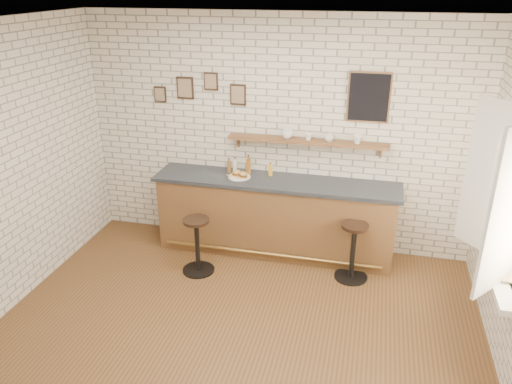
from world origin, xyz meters
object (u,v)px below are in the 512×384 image
Objects in this scene: bar_stool_right at (353,250)px; book_upper at (499,274)px; bar_stool_left at (197,244)px; book_lower at (499,275)px; bitters_bottle_white at (235,166)px; shelf_cup_b at (308,137)px; ciabatta_sandwich at (240,174)px; shelf_cup_c at (329,138)px; shelf_cup_d at (358,139)px; shelf_cup_a at (287,134)px; condiment_bottle_yellow at (270,170)px; sandwich_plate at (239,177)px; bitters_bottle_amber at (248,166)px; bar_counter at (275,216)px; bitters_bottle_brown at (229,166)px.

book_upper reaches higher than bar_stool_right.
bar_stool_left is 3.40× the size of book_lower.
bitters_bottle_white is 1.04m from shelf_cup_b.
bar_stool_right is 7.61× the size of shelf_cup_b.
shelf_cup_b is (1.18, 0.91, 1.16)m from bar_stool_left.
book_upper reaches higher than bar_stool_left.
book_upper is (1.29, -1.15, 0.57)m from bar_stool_right.
ciabatta_sandwich is at bearing 62.82° from bar_stool_left.
shelf_cup_d is at bearing -96.71° from shelf_cup_c.
bar_stool_left is 1.74m from shelf_cup_a.
bitters_bottle_white is at bearing 149.61° from book_upper.
condiment_bottle_yellow is at bearing 49.77° from bar_stool_left.
shelf_cup_d is (0.59, 0.00, 0.01)m from shelf_cup_b.
bitters_bottle_amber is (0.08, 0.15, 0.10)m from sandwich_plate.
book_lower is at bearing -28.79° from ciabatta_sandwich.
shelf_cup_d is 0.53× the size of book_upper.
bar_counter is 25.50× the size of shelf_cup_c.
book_upper is at bearing -80.84° from shelf_cup_a.
shelf_cup_a reaches higher than bitters_bottle_amber.
bar_counter is 1.23m from shelf_cup_c.
ciabatta_sandwich reaches higher than bar_stool_left.
shelf_cup_b reaches higher than bar_stool_left.
bitters_bottle_white is at bearing 143.21° from shelf_cup_a.
shelf_cup_b is at bearing 8.06° from condiment_bottle_yellow.
bar_counter reaches higher than book_upper.
ciabatta_sandwich is 0.32× the size of bar_stool_left.
shelf_cup_a is at bearing 5.57° from bitters_bottle_white.
bitters_bottle_amber is 1.42m from shelf_cup_d.
shelf_cup_b is (0.83, 0.22, 0.53)m from sandwich_plate.
shelf_cup_a is 0.52m from shelf_cup_c.
sandwich_plate is 2.30× the size of shelf_cup_c.
shelf_cup_c is at bearing 2.96° from bitters_bottle_brown.
bitters_bottle_white is at bearing 159.40° from book_lower.
bitters_bottle_brown is 0.26× the size of bar_stool_left.
bitters_bottle_brown reaches higher than book_upper.
shelf_cup_a is at bearing 21.14° from sandwich_plate.
shelf_cup_c is (1.43, 0.91, 1.17)m from bar_stool_left.
bitters_bottle_brown reaches higher than bar_counter.
ciabatta_sandwich is 0.31× the size of bar_stool_right.
bitters_bottle_brown reaches higher than bar_stool_left.
condiment_bottle_yellow is (0.55, -0.00, -0.00)m from bitters_bottle_brown.
ciabatta_sandwich is 1.68m from bar_stool_right.
shelf_cup_c is (0.25, 0.00, 0.00)m from shelf_cup_b.
ciabatta_sandwich is 2.39× the size of shelf_cup_b.
bar_stool_left is at bearing -130.23° from condiment_bottle_yellow.
shelf_cup_d is at bearing 137.58° from book_lower.
sandwich_plate is 0.04m from ciabatta_sandwich.
sandwich_plate reaches higher than bar_stool_left.
bar_stool_left is 2.06m from shelf_cup_c.
book_upper is (1.96, -1.77, -0.59)m from shelf_cup_b.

